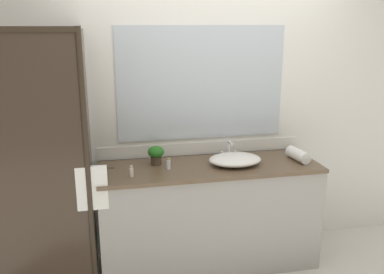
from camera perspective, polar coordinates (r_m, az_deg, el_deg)
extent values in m
plane|color=silver|center=(3.73, 2.36, -17.15)|extent=(8.00, 8.00, 0.00)
cube|color=silver|center=(3.56, 1.23, 3.89)|extent=(4.40, 0.05, 2.60)
cube|color=silver|center=(3.61, 1.30, -1.56)|extent=(1.80, 0.01, 0.11)
cube|color=silver|center=(3.49, 1.37, 7.46)|extent=(1.44, 0.01, 0.95)
cube|color=#9E9993|center=(3.53, 2.40, -11.10)|extent=(1.80, 0.56, 0.87)
cube|color=brown|center=(3.34, 2.52, -4.25)|extent=(1.80, 0.58, 0.03)
cylinder|color=#2D2319|center=(2.96, -14.28, -4.98)|extent=(0.04, 0.04, 2.00)
cube|color=#382B21|center=(3.03, -23.79, -5.38)|extent=(0.96, 0.01, 1.96)
cube|color=#382B21|center=(3.23, -14.11, -3.26)|extent=(0.01, 0.57, 1.96)
cylinder|color=#2D2319|center=(2.96, -13.92, -4.37)|extent=(0.32, 0.02, 0.02)
cube|color=white|center=(3.01, -13.75, -6.93)|extent=(0.22, 0.04, 0.33)
ellipsoid|color=white|center=(3.37, 6.02, -3.13)|extent=(0.44, 0.33, 0.08)
cube|color=silver|center=(3.55, 5.11, -2.73)|extent=(0.17, 0.04, 0.02)
cylinder|color=silver|center=(3.53, 5.14, -1.61)|extent=(0.02, 0.02, 0.13)
cylinder|color=silver|center=(3.46, 5.41, -0.85)|extent=(0.02, 0.10, 0.02)
cylinder|color=silver|center=(3.52, 4.19, -2.34)|extent=(0.02, 0.02, 0.04)
cylinder|color=silver|center=(3.56, 6.05, -2.22)|extent=(0.02, 0.02, 0.04)
cylinder|color=#473828|center=(3.37, -5.02, -3.27)|extent=(0.09, 0.09, 0.07)
ellipsoid|color=#26681F|center=(3.35, -5.05, -2.07)|extent=(0.13, 0.13, 0.10)
cylinder|color=silver|center=(3.25, -3.30, -3.85)|extent=(0.03, 0.03, 0.08)
cylinder|color=#9E895B|center=(3.23, -3.31, -3.06)|extent=(0.03, 0.03, 0.01)
cylinder|color=silver|center=(3.11, -8.43, -4.90)|extent=(0.03, 0.03, 0.07)
cylinder|color=#B7B2A8|center=(3.10, -8.46, -4.11)|extent=(0.02, 0.02, 0.02)
cylinder|color=white|center=(3.56, 14.55, -2.42)|extent=(0.13, 0.25, 0.10)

